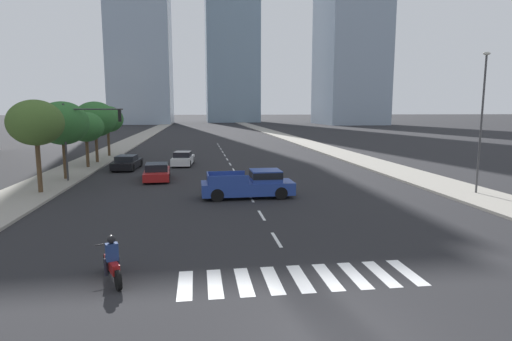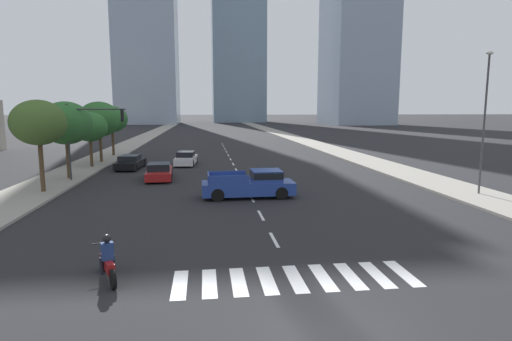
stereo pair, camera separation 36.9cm
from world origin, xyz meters
The scene contains 18 objects.
ground_plane centered at (0.00, 0.00, 0.00)m, with size 800.00×800.00×0.00m, color #232326.
sidewalk_east centered at (13.75, 30.00, 0.07)m, with size 4.00×260.00×0.15m, color gray.
sidewalk_west centered at (-13.75, 30.00, 0.07)m, with size 4.00×260.00×0.15m, color gray.
crosswalk_near centered at (0.00, 3.52, 0.00)m, with size 7.65×2.20×0.01m.
lane_divider_center centered at (0.00, 31.52, 0.00)m, with size 0.14×50.00×0.01m.
motorcycle_lead centered at (-5.85, 4.19, 0.58)m, with size 1.10×2.10×1.49m.
pickup_truck centered at (0.09, 15.88, 0.81)m, with size 5.57×2.05×1.67m.
sedan_red_0 centered at (-6.21, 23.29, 0.58)m, with size 2.09×4.79×1.27m.
sedan_black_1 centered at (-9.36, 29.36, 0.58)m, with size 2.20×4.77×1.26m.
sedan_white_2 centered at (-4.51, 31.32, 0.61)m, with size 2.16×4.44×1.33m.
traffic_signal_far centered at (-10.99, 22.96, 3.96)m, with size 4.41×0.28×5.56m.
street_lamp_east centered at (14.05, 14.66, 5.04)m, with size 0.50×0.24×8.55m.
street_tree_nearest centered at (-12.95, 18.66, 4.47)m, with size 3.31×3.31×5.75m.
street_tree_second centered at (-12.95, 23.86, 4.28)m, with size 3.75×3.75×5.73m.
street_tree_third centered at (-12.95, 30.36, 3.73)m, with size 3.13×3.13×4.92m.
street_tree_fourth centered at (-12.95, 33.97, 4.33)m, with size 4.03×4.03×5.90m.
street_tree_fifth centered at (-12.95, 39.73, 4.20)m, with size 3.43×3.43×5.53m.
office_tower_right_skyline centered at (50.86, 136.06, 41.27)m, with size 20.39×26.11×83.60m.
Camera 1 is at (-3.15, -8.72, 5.31)m, focal length 29.26 mm.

